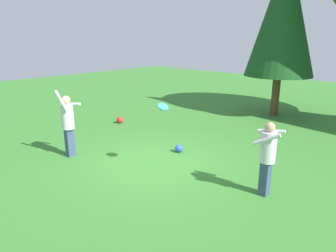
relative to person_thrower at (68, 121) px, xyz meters
name	(u,v)px	position (x,y,z in m)	size (l,w,h in m)	color
ground_plane	(156,163)	(2.15, 1.34, -1.06)	(40.00, 40.00, 0.00)	#387A2D
person_thrower	(68,121)	(0.00, 0.00, 0.00)	(0.65, 0.64, 1.95)	#38476B
person_catcher	(267,153)	(5.12, 1.71, -0.09)	(0.65, 0.60, 1.64)	#38476B
frisbee	(163,107)	(2.64, 1.11, 0.62)	(0.27, 0.29, 0.15)	#2393D1
ball_blue	(179,148)	(2.08, 2.36, -0.94)	(0.24, 0.24, 0.24)	blue
ball_red	(120,120)	(-1.75, 3.17, -0.92)	(0.27, 0.27, 0.27)	red
tree_center	(283,14)	(2.14, 8.62, 3.13)	(2.81, 2.81, 6.71)	brown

